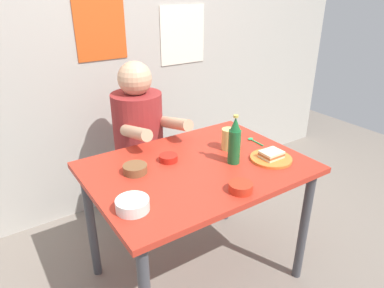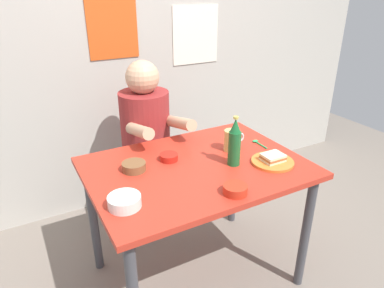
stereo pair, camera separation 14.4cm
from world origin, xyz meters
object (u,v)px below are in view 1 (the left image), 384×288
object	(u,v)px
sandwich	(271,154)
plate_orange	(271,158)
stool	(142,180)
beer_bottle	(235,142)
rice_bowl_white	(133,204)
beer_mug	(229,139)
person_seated	(139,125)
dining_table	(197,181)

from	to	relation	value
sandwich	plate_orange	bearing A→B (deg)	180.00
stool	beer_bottle	bearing A→B (deg)	-73.96
rice_bowl_white	beer_bottle	bearing A→B (deg)	8.70
plate_orange	sandwich	xyz separation A→B (m)	(0.00, 0.00, 0.02)
beer_mug	beer_bottle	bearing A→B (deg)	-120.28
sandwich	beer_bottle	world-z (taller)	beer_bottle
beer_bottle	person_seated	bearing A→B (deg)	106.28
dining_table	sandwich	size ratio (longest dim) A/B	10.00
dining_table	rice_bowl_white	xyz separation A→B (m)	(-0.44, -0.17, 0.12)
person_seated	sandwich	size ratio (longest dim) A/B	6.54
plate_orange	beer_mug	xyz separation A→B (m)	(-0.10, 0.23, 0.05)
stool	rice_bowl_white	bearing A→B (deg)	-117.07
person_seated	sandwich	world-z (taller)	person_seated
beer_mug	sandwich	bearing A→B (deg)	-66.28
beer_bottle	rice_bowl_white	distance (m)	0.63
stool	rice_bowl_white	xyz separation A→B (m)	(-0.41, -0.80, 0.42)
person_seated	beer_bottle	size ratio (longest dim) A/B	2.75
beer_bottle	beer_mug	bearing A→B (deg)	59.72
stool	sandwich	distance (m)	0.98
plate_orange	beer_bottle	size ratio (longest dim) A/B	0.84
dining_table	beer_bottle	world-z (taller)	beer_bottle
stool	person_seated	xyz separation A→B (m)	(0.00, -0.01, 0.42)
plate_orange	stool	bearing A→B (deg)	116.07
stool	person_seated	bearing A→B (deg)	-90.00
stool	beer_mug	size ratio (longest dim) A/B	3.57
beer_bottle	dining_table	bearing A→B (deg)	155.07
person_seated	beer_mug	distance (m)	0.63
person_seated	beer_bottle	world-z (taller)	person_seated
sandwich	beer_bottle	bearing A→B (deg)	155.07
person_seated	rice_bowl_white	distance (m)	0.89
person_seated	sandwich	xyz separation A→B (m)	(0.39, -0.79, 0.01)
sandwich	rice_bowl_white	world-z (taller)	same
beer_bottle	rice_bowl_white	world-z (taller)	beer_bottle
plate_orange	beer_bottle	world-z (taller)	beer_bottle
dining_table	rice_bowl_white	bearing A→B (deg)	-158.49
sandwich	beer_mug	xyz separation A→B (m)	(-0.10, 0.23, 0.03)
plate_orange	rice_bowl_white	xyz separation A→B (m)	(-0.80, -0.01, 0.02)
plate_orange	beer_bottle	bearing A→B (deg)	155.07
stool	beer_bottle	xyz separation A→B (m)	(0.20, -0.71, 0.51)
stool	plate_orange	size ratio (longest dim) A/B	2.05
dining_table	person_seated	xyz separation A→B (m)	(-0.03, 0.62, 0.12)
dining_table	person_seated	world-z (taller)	person_seated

